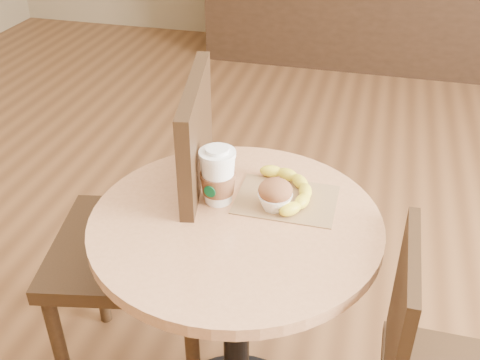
{
  "coord_description": "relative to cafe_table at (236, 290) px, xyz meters",
  "views": [
    {
      "loc": [
        0.18,
        -1.01,
        1.52
      ],
      "look_at": [
        -0.09,
        0.03,
        0.83
      ],
      "focal_mm": 42.0,
      "sensor_mm": 36.0,
      "label": 1
    }
  ],
  "objects": [
    {
      "name": "muffin",
      "position": [
        0.08,
        0.06,
        0.26
      ],
      "size": [
        0.08,
        0.08,
        0.07
      ],
      "color": "white",
      "rests_on": "kraft_bag"
    },
    {
      "name": "coffee_cup",
      "position": [
        -0.06,
        0.06,
        0.29
      ],
      "size": [
        0.09,
        0.09,
        0.14
      ],
      "rotation": [
        0.0,
        0.0,
        -0.18
      ],
      "color": "white",
      "rests_on": "cafe_table"
    },
    {
      "name": "kraft_bag",
      "position": [
        0.1,
        0.1,
        0.23
      ],
      "size": [
        0.24,
        0.18,
        0.0
      ],
      "primitive_type": "cube",
      "rotation": [
        0.0,
        0.0,
        -0.0
      ],
      "color": "olive",
      "rests_on": "cafe_table"
    },
    {
      "name": "banana",
      "position": [
        0.09,
        0.12,
        0.24
      ],
      "size": [
        0.23,
        0.26,
        0.03
      ],
      "primitive_type": null,
      "rotation": [
        0.0,
        0.0,
        0.38
      ],
      "color": "yellow",
      "rests_on": "kraft_bag"
    },
    {
      "name": "chair_left",
      "position": [
        -0.27,
        0.14,
        0.03
      ],
      "size": [
        0.52,
        0.52,
        1.01
      ],
      "rotation": [
        0.0,
        0.0,
        -1.37
      ],
      "color": "#322111",
      "rests_on": "ground"
    },
    {
      "name": "cafe_table",
      "position": [
        0.0,
        0.0,
        0.0
      ],
      "size": [
        0.68,
        0.68,
        0.75
      ],
      "color": "black",
      "rests_on": "ground"
    }
  ]
}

